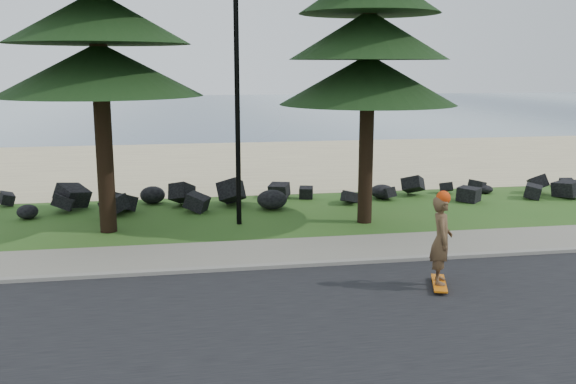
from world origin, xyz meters
name	(u,v)px	position (x,y,z in m)	size (l,w,h in m)	color
ground	(253,257)	(0.00, 0.00, 0.00)	(160.00, 160.00, 0.00)	#29561A
road	(286,337)	(0.00, -4.50, 0.01)	(160.00, 7.00, 0.02)	black
kerb	(258,267)	(0.00, -0.90, 0.05)	(160.00, 0.20, 0.10)	gray
sidewalk	(252,253)	(0.00, 0.20, 0.04)	(160.00, 2.00, 0.08)	gray
beach_sand	(214,163)	(0.00, 14.50, 0.01)	(160.00, 15.00, 0.01)	tan
ocean	(192,109)	(0.00, 51.00, 0.00)	(160.00, 58.00, 0.01)	#324860
seawall_boulders	(232,206)	(0.00, 5.60, 0.00)	(60.00, 2.40, 1.10)	black
lamp_post	(237,73)	(0.00, 3.20, 4.13)	(0.25, 0.14, 8.14)	black
skateboarder	(441,240)	(3.40, -2.70, 0.98)	(0.60, 1.08, 1.95)	#D5660C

